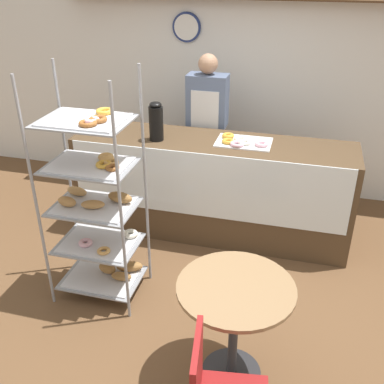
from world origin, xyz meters
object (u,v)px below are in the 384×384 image
cafe_table (235,310)px  coffee_carafe (156,122)px  donut_tray_counter (242,142)px  pastry_rack (98,206)px  person_worker (207,128)px

cafe_table → coffee_carafe: bearing=122.9°
cafe_table → donut_tray_counter: size_ratio=1.49×
pastry_rack → donut_tray_counter: 1.45m
coffee_carafe → donut_tray_counter: (0.77, 0.11, -0.16)m
person_worker → coffee_carafe: bearing=-119.4°
pastry_rack → person_worker: 1.68m
pastry_rack → cafe_table: 1.32m
coffee_carafe → pastry_rack: bearing=-97.7°
cafe_table → coffee_carafe: 1.98m
cafe_table → donut_tray_counter: (-0.26, 1.69, 0.43)m
person_worker → donut_tray_counter: 0.66m
cafe_table → donut_tray_counter: 1.77m
person_worker → cafe_table: person_worker is taller
pastry_rack → cafe_table: (1.16, -0.58, -0.24)m
cafe_table → donut_tray_counter: donut_tray_counter is taller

